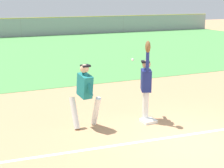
% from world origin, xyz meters
% --- Properties ---
extents(ground_plane, '(76.49, 76.49, 0.00)m').
position_xyz_m(ground_plane, '(0.00, 0.00, 0.00)').
color(ground_plane, tan).
extents(outfield_grass, '(40.02, 18.73, 0.01)m').
position_xyz_m(outfield_grass, '(0.00, 15.76, 0.01)').
color(outfield_grass, '#4C8C47').
rests_on(outfield_grass, ground_plane).
extents(chalk_foul_line, '(11.98, 0.93, 0.01)m').
position_xyz_m(chalk_foul_line, '(-4.21, 0.85, 0.00)').
color(chalk_foul_line, white).
rests_on(chalk_foul_line, ground_plane).
extents(first_base, '(0.39, 0.39, 0.08)m').
position_xyz_m(first_base, '(-0.21, 1.75, 0.04)').
color(first_base, white).
rests_on(first_base, ground_plane).
extents(fielder, '(0.45, 0.87, 2.28)m').
position_xyz_m(fielder, '(-0.19, 1.98, 1.12)').
color(fielder, silver).
rests_on(fielder, ground_plane).
extents(runner, '(0.78, 0.85, 1.72)m').
position_xyz_m(runner, '(-1.95, 2.10, 1.00)').
color(runner, white).
rests_on(runner, ground_plane).
extents(baseball, '(0.07, 0.07, 0.07)m').
position_xyz_m(baseball, '(-0.51, 2.20, 1.73)').
color(baseball, white).
extents(outfield_fence, '(40.10, 0.08, 1.66)m').
position_xyz_m(outfield_fence, '(0.00, 25.12, 0.83)').
color(outfield_fence, '#93999E').
rests_on(outfield_fence, ground_plane).
extents(parked_car_silver, '(4.51, 2.33, 1.25)m').
position_xyz_m(parked_car_silver, '(1.87, 28.17, 0.67)').
color(parked_car_silver, '#B7B7BC').
rests_on(parked_car_silver, ground_plane).
extents(parked_car_red, '(4.46, 2.24, 1.25)m').
position_xyz_m(parked_car_red, '(6.45, 27.77, 0.67)').
color(parked_car_red, '#B21E1E').
rests_on(parked_car_red, ground_plane).
extents(parked_car_blue, '(4.52, 2.36, 1.25)m').
position_xyz_m(parked_car_blue, '(11.70, 27.98, 0.67)').
color(parked_car_blue, '#23389E').
rests_on(parked_car_blue, ground_plane).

